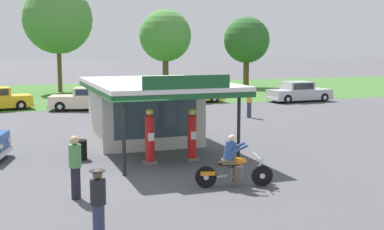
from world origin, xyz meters
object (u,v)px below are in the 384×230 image
at_px(parked_car_back_row_centre_right, 187,93).
at_px(parked_car_back_row_far_right, 88,99).
at_px(bystander_admiring_sedan, 98,202).
at_px(bystander_chatting_near_pumps, 75,166).
at_px(gas_pump_nearside, 150,138).
at_px(spare_tire_stack, 79,150).
at_px(parked_car_back_row_far_left, 299,92).
at_px(motorcycle_with_rider, 233,165).
at_px(gas_pump_offside, 192,137).
at_px(bystander_strolling_foreground, 249,102).

distance_m(parked_car_back_row_centre_right, parked_car_back_row_far_right, 7.86).
distance_m(parked_car_back_row_centre_right, bystander_admiring_sedan, 26.87).
bearing_deg(bystander_chatting_near_pumps, parked_car_back_row_far_right, 81.10).
distance_m(gas_pump_nearside, spare_tire_stack, 2.83).
bearing_deg(parked_car_back_row_far_left, motorcycle_with_rider, -126.13).
bearing_deg(bystander_admiring_sedan, gas_pump_offside, 55.57).
height_order(parked_car_back_row_centre_right, bystander_strolling_foreground, bystander_strolling_foreground).
bearing_deg(bystander_admiring_sedan, parked_car_back_row_far_left, 50.09).
distance_m(parked_car_back_row_far_right, spare_tire_stack, 14.91).
distance_m(parked_car_back_row_far_left, bystander_strolling_foreground, 9.96).
xyz_separation_m(gas_pump_nearside, parked_car_back_row_far_left, (15.97, 15.99, -0.22)).
distance_m(parked_car_back_row_far_right, parked_car_back_row_far_left, 15.90).
distance_m(gas_pump_nearside, bystander_strolling_foreground, 12.67).
relative_size(gas_pump_nearside, bystander_admiring_sedan, 1.27).
distance_m(bystander_admiring_sedan, spare_tire_stack, 8.11).
xyz_separation_m(gas_pump_offside, motorcycle_with_rider, (-0.05, -3.76, -0.22)).
height_order(gas_pump_offside, parked_car_back_row_centre_right, gas_pump_offside).
relative_size(parked_car_back_row_centre_right, spare_tire_stack, 7.63).
distance_m(parked_car_back_row_far_left, bystander_chatting_near_pumps, 27.13).
relative_size(parked_car_back_row_centre_right, bystander_strolling_foreground, 3.10).
xyz_separation_m(parked_car_back_row_far_right, parked_car_back_row_far_left, (15.90, -0.25, 0.00)).
bearing_deg(spare_tire_stack, gas_pump_nearside, -33.36).
bearing_deg(parked_car_back_row_centre_right, gas_pump_nearside, -113.00).
bearing_deg(parked_car_back_row_far_left, parked_car_back_row_centre_right, 165.44).
xyz_separation_m(gas_pump_offside, bystander_chatting_near_pumps, (-4.61, -3.40, 0.06)).
xyz_separation_m(parked_car_back_row_far_right, bystander_chatting_near_pumps, (-3.08, -19.64, 0.24)).
bearing_deg(gas_pump_nearside, spare_tire_stack, 146.64).
relative_size(parked_car_back_row_centre_right, bystander_admiring_sedan, 3.51).
xyz_separation_m(motorcycle_with_rider, spare_tire_stack, (-3.87, 5.28, -0.29)).
relative_size(parked_car_back_row_far_left, spare_tire_stack, 7.03).
height_order(bystander_chatting_near_pumps, bystander_strolling_foreground, bystander_strolling_foreground).
xyz_separation_m(gas_pump_nearside, bystander_chatting_near_pumps, (-3.00, -3.40, 0.02)).
xyz_separation_m(parked_car_back_row_far_left, bystander_admiring_sedan, (-18.86, -22.54, 0.13)).
relative_size(motorcycle_with_rider, parked_car_back_row_far_left, 0.45).
height_order(motorcycle_with_rider, bystander_strolling_foreground, bystander_strolling_foreground).
bearing_deg(bystander_strolling_foreground, parked_car_back_row_far_right, 140.91).
distance_m(bystander_chatting_near_pumps, bystander_strolling_foreground, 17.21).
relative_size(gas_pump_nearside, bystander_chatting_near_pumps, 1.13).
distance_m(gas_pump_offside, motorcycle_with_rider, 3.76).
relative_size(parked_car_back_row_far_left, bystander_chatting_near_pumps, 2.87).
distance_m(parked_car_back_row_far_right, bystander_chatting_near_pumps, 19.89).
bearing_deg(bystander_admiring_sedan, parked_car_back_row_centre_right, 66.79).
bearing_deg(parked_car_back_row_far_left, bystander_chatting_near_pumps, -134.37).
xyz_separation_m(parked_car_back_row_centre_right, parked_car_back_row_far_right, (-7.63, -1.90, -0.04)).
bearing_deg(spare_tire_stack, parked_car_back_row_far_right, 80.77).
relative_size(gas_pump_nearside, gas_pump_offside, 1.04).
distance_m(bystander_chatting_near_pumps, bystander_admiring_sedan, 3.15).
bearing_deg(bystander_strolling_foreground, bystander_admiring_sedan, -125.62).
xyz_separation_m(gas_pump_offside, bystander_strolling_foreground, (6.92, 9.38, 0.07)).
height_order(gas_pump_offside, motorcycle_with_rider, gas_pump_offside).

